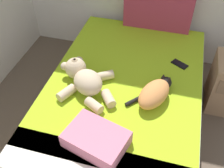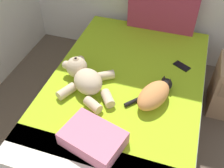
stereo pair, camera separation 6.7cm
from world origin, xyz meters
name	(u,v)px [view 1 (the left image)]	position (x,y,z in m)	size (l,w,h in m)	color
bed	(124,100)	(1.41, 3.30, 0.23)	(1.32, 1.97, 0.46)	#9E7A56
patterned_cushion	(158,8)	(1.53, 4.21, 0.70)	(0.70, 0.11, 0.46)	#A5334C
cat	(155,93)	(1.68, 3.16, 0.54)	(0.36, 0.42, 0.15)	#D18447
teddy_bear	(84,79)	(1.10, 3.15, 0.55)	(0.55, 0.51, 0.19)	beige
cell_phone	(180,64)	(1.84, 3.64, 0.47)	(0.16, 0.14, 0.01)	black
throw_pillow	(96,139)	(1.36, 2.64, 0.52)	(0.40, 0.28, 0.11)	#D1728C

